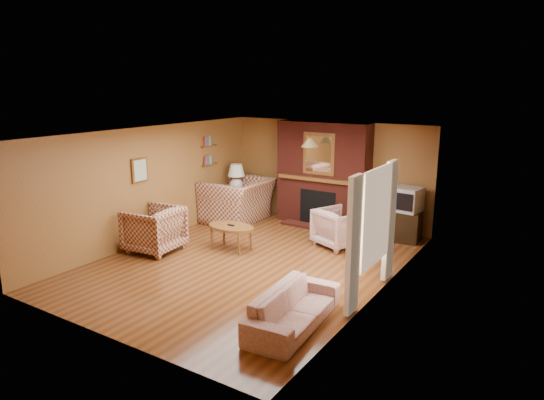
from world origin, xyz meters
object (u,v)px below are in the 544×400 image
Objects in this scene: coffee_table at (231,228)px; table_lamp at (236,176)px; side_table at (237,204)px; tv_stand at (405,226)px; plaid_loveseat at (238,200)px; floral_sofa at (294,308)px; crt_tv at (407,199)px; fireplace at (323,175)px; floral_armchair at (339,228)px; plaid_armchair at (154,229)px.

table_lamp is (-1.38, 2.06, 0.57)m from coffee_table.
side_table is 0.97× the size of tv_stand.
plaid_loveseat is 0.87× the size of floral_sofa.
side_table is at bearing -90.00° from table_lamp.
coffee_table is at bearing -139.01° from crt_tv.
table_lamp is at bearing -165.71° from fireplace.
tv_stand is (1.04, 1.07, -0.06)m from floral_armchair.
coffee_table is 2.55m from table_lamp.
fireplace is 1.79m from floral_armchair.
plaid_armchair is 1.52m from coffee_table.
floral_sofa is 2.74× the size of tv_stand.
table_lamp reaches higher than floral_armchair.
table_lamp reaches higher than coffee_table.
floral_armchair is (2.96, 2.23, -0.06)m from plaid_armchair.
side_table is 4.16m from tv_stand.
crt_tv is (4.15, 0.34, 0.59)m from side_table.
fireplace is 5.11m from floral_sofa.
tv_stand is at bearing 90.00° from crt_tv.
table_lamp is (-0.15, 2.95, 0.57)m from plaid_armchair.
floral_sofa reaches higher than coffee_table.
table_lamp reaches higher than crt_tv.
side_table is (-3.11, 0.72, -0.07)m from floral_armchair.
coffee_table is at bearing 120.17° from plaid_armchair.
plaid_loveseat is 2.24× the size of table_lamp.
plaid_loveseat is 2.54× the size of crt_tv.
tv_stand reaches higher than side_table.
crt_tv reaches higher than floral_sofa.
table_lamp is 1.13× the size of crt_tv.
side_table is (-0.25, 0.29, -0.19)m from plaid_loveseat.
tv_stand is (3.90, 0.64, -0.18)m from plaid_loveseat.
side_table is at bearing -142.22° from plaid_loveseat.
crt_tv is at bearing 123.87° from plaid_armchair.
plaid_armchair reaches higher than floral_armchair.
table_lamp is 4.17m from crt_tv.
plaid_armchair is (-0.10, -2.66, -0.06)m from plaid_loveseat.
floral_sofa is 2.82× the size of side_table.
plaid_loveseat is at bearing 15.30° from floral_armchair.
side_table is (-0.15, 2.95, -0.13)m from plaid_armchair.
plaid_armchair is at bearing -144.53° from tv_stand.
crt_tv is at bearing 96.29° from plaid_loveseat.
fireplace is at bearing 74.52° from coffee_table.
plaid_loveseat is 2.89m from floral_armchair.
coffee_table is 1.65× the size of crt_tv.
crt_tv is (0.00, -0.01, 0.58)m from tv_stand.
floral_sofa is at bearing -67.78° from fireplace.
table_lamp is 1.07× the size of tv_stand.
floral_sofa is 3.52m from floral_armchair.
crt_tv reaches higher than tv_stand.
fireplace is 2.44× the size of plaid_armchair.
coffee_table is at bearing -142.99° from tv_stand.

